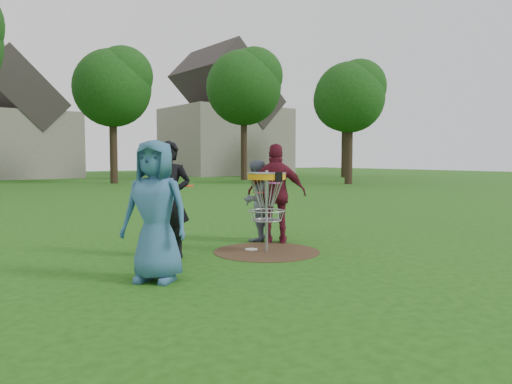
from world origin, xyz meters
TOP-DOWN VIEW (x-y plane):
  - ground at (0.00, 0.00)m, footprint 100.00×100.00m
  - dirt_patch at (0.00, 0.00)m, footprint 1.80×1.80m
  - player_blue at (-2.37, -0.73)m, footprint 1.02×1.06m
  - player_black at (-1.53, 0.54)m, footprint 0.80×0.79m
  - player_grey at (0.53, 1.02)m, footprint 0.92×0.83m
  - player_maroon at (0.69, 0.59)m, footprint 1.12×1.05m
  - disc_on_grass at (-0.12, 0.28)m, footprint 0.22×0.22m
  - disc_golf_basket at (0.00, -0.00)m, footprint 0.66×0.67m
  - held_discs at (-0.62, 0.24)m, footprint 2.80×1.63m
  - tree_row at (0.44, 20.67)m, footprint 51.20×17.42m
  - house_row at (4.78, 33.07)m, footprint 44.50×10.65m

SIDE VIEW (x-z plane):
  - ground at x=0.00m, z-range 0.00..0.00m
  - dirt_patch at x=0.00m, z-range 0.00..0.01m
  - disc_on_grass at x=-0.12m, z-range 0.00..0.02m
  - player_grey at x=0.53m, z-range 0.00..1.55m
  - player_blue at x=-2.37m, z-range 0.00..1.83m
  - player_maroon at x=0.69m, z-range 0.00..1.85m
  - player_black at x=-1.53m, z-range 0.00..1.87m
  - disc_golf_basket at x=0.00m, z-range 0.33..1.71m
  - held_discs at x=-0.62m, z-range 0.98..1.19m
  - house_row at x=4.78m, z-range -1.67..9.95m
  - tree_row at x=0.44m, z-range 1.26..11.16m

